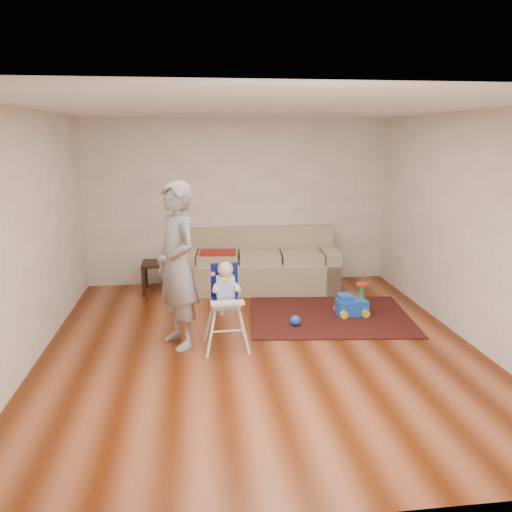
{
  "coord_description": "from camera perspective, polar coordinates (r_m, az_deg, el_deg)",
  "views": [
    {
      "loc": [
        -0.72,
        -5.42,
        2.42
      ],
      "look_at": [
        0.0,
        0.4,
        1.0
      ],
      "focal_mm": 35.0,
      "sensor_mm": 36.0,
      "label": 1
    }
  ],
  "objects": [
    {
      "name": "area_rug",
      "position": [
        6.96,
        8.41,
        -6.81
      ],
      "size": [
        2.32,
        1.84,
        0.02
      ],
      "primitive_type": "cube",
      "rotation": [
        0.0,
        0.0,
        -0.11
      ],
      "color": "black",
      "rests_on": "ground"
    },
    {
      "name": "adult",
      "position": [
        5.77,
        -9.03,
        -1.15
      ],
      "size": [
        0.74,
        0.84,
        1.93
      ],
      "primitive_type": "imported",
      "rotation": [
        0.0,
        0.0,
        -1.07
      ],
      "color": "#949496",
      "rests_on": "ground"
    },
    {
      "name": "high_chair",
      "position": [
        5.77,
        -3.47,
        -5.81
      ],
      "size": [
        0.5,
        0.5,
        1.04
      ],
      "rotation": [
        0.0,
        0.0,
        0.03
      ],
      "color": "silver",
      "rests_on": "ground"
    },
    {
      "name": "ride_on_toy",
      "position": [
        6.98,
        10.92,
        -4.85
      ],
      "size": [
        0.41,
        0.3,
        0.44
      ],
      "primitive_type": null,
      "rotation": [
        0.0,
        0.0,
        0.03
      ],
      "color": "blue",
      "rests_on": "area_rug"
    },
    {
      "name": "room_envelope",
      "position": [
        6.01,
        -0.15,
        8.42
      ],
      "size": [
        5.04,
        5.52,
        2.72
      ],
      "color": "beige",
      "rests_on": "ground"
    },
    {
      "name": "sofa",
      "position": [
        8.02,
        0.41,
        -0.42
      ],
      "size": [
        2.54,
        1.22,
        0.95
      ],
      "rotation": [
        0.0,
        0.0,
        -0.09
      ],
      "color": "tan",
      "rests_on": "ground"
    },
    {
      "name": "side_table",
      "position": [
        8.04,
        -11.09,
        -2.37
      ],
      "size": [
        0.48,
        0.48,
        0.48
      ],
      "primitive_type": null,
      "color": "black",
      "rests_on": "ground"
    },
    {
      "name": "ground",
      "position": [
        5.97,
        0.48,
        -10.27
      ],
      "size": [
        5.5,
        5.5,
        0.0
      ],
      "primitive_type": "plane",
      "color": "#521D06",
      "rests_on": "ground"
    },
    {
      "name": "toy_ball",
      "position": [
        6.54,
        4.52,
        -7.35
      ],
      "size": [
        0.14,
        0.14,
        0.14
      ],
      "primitive_type": "sphere",
      "color": "blue",
      "rests_on": "area_rug"
    }
  ]
}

